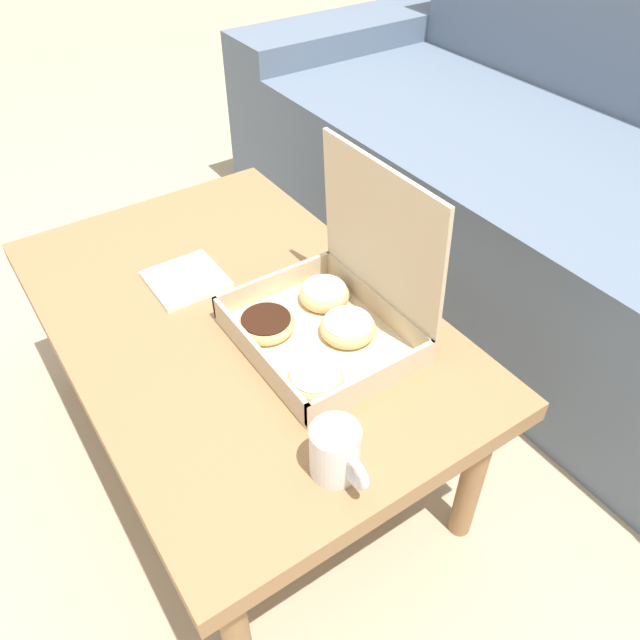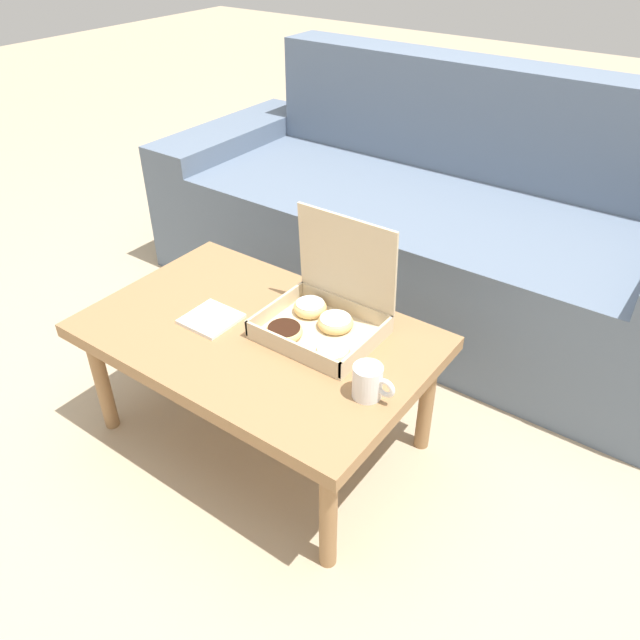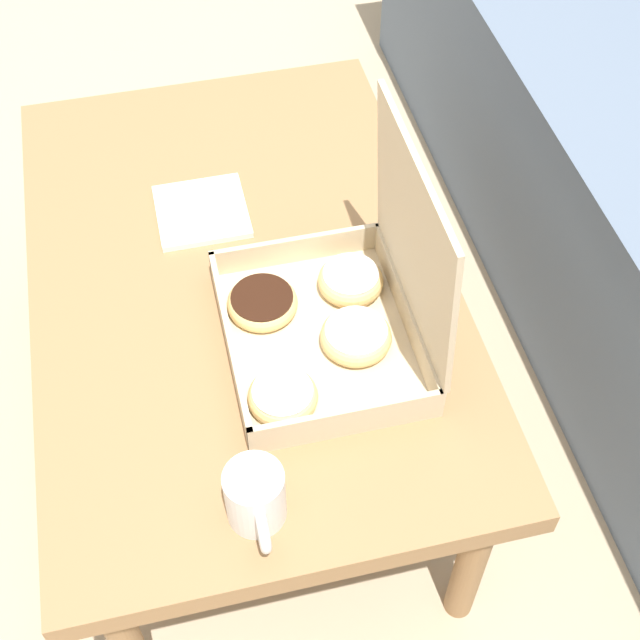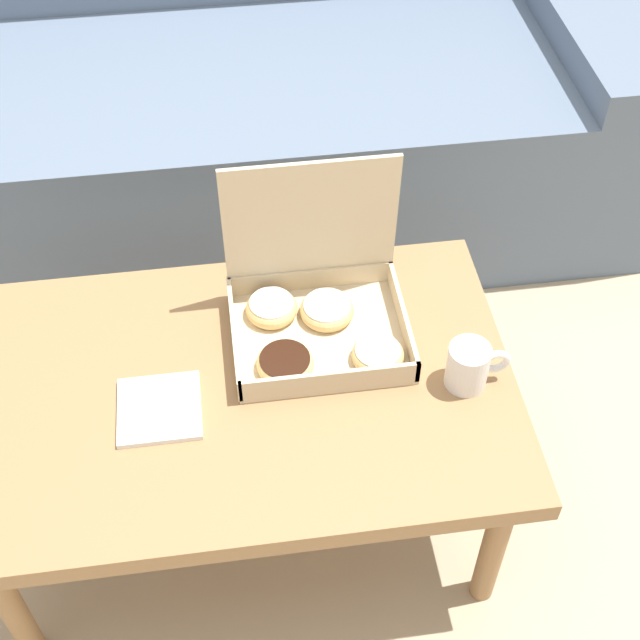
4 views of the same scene
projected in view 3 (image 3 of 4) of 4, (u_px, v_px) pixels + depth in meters
The scene contains 5 objects.
ground_plane at pixel (353, 398), 1.65m from camera, with size 12.00×12.00×0.00m, color tan.
coffee_table at pixel (242, 291), 1.35m from camera, with size 0.95×0.61×0.40m.
pastry_box at pixel (335, 312), 1.20m from camera, with size 0.31×0.26×0.31m.
coffee_mug at pixel (256, 498), 1.04m from camera, with size 0.11×0.07×0.09m.
napkin_stack at pixel (202, 211), 1.39m from camera, with size 0.14×0.14×0.01m.
Camera 3 is at (0.88, -0.27, 1.38)m, focal length 50.00 mm.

